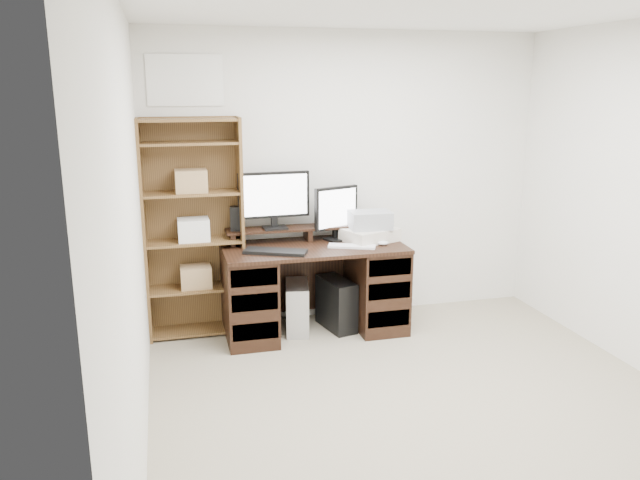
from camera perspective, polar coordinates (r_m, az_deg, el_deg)
name	(u,v)px	position (r m, az deg, el deg)	size (l,w,h in m)	color
room	(446,227)	(3.67, 11.45, 1.19)	(3.54, 4.04, 2.54)	#9E937B
desk	(314,287)	(5.27, -0.57, -4.32)	(1.50, 0.70, 0.75)	black
riser_shelf	(308,229)	(5.34, -1.11, 0.99)	(1.40, 0.22, 0.12)	black
monitor_wide	(274,197)	(5.21, -4.23, 3.93)	(0.60, 0.16, 0.48)	black
monitor_small	(336,211)	(5.31, 1.50, 2.66)	(0.41, 0.21, 0.46)	black
speaker	(235,219)	(5.20, -7.78, 1.96)	(0.08, 0.08, 0.20)	black
keyboard_black	(275,252)	(4.94, -4.09, -1.07)	(0.50, 0.17, 0.03)	black
keyboard_white	(352,246)	(5.12, 2.93, -0.58)	(0.39, 0.12, 0.02)	silver
mouse	(383,243)	(5.20, 5.80, -0.28)	(0.09, 0.06, 0.04)	silver
printer	(370,235)	(5.33, 4.57, 0.49)	(0.43, 0.32, 0.11)	beige
basket	(370,220)	(5.30, 4.59, 1.84)	(0.35, 0.25, 0.15)	#969AA0
tower_silver	(297,307)	(5.33, -2.11, -6.15)	(0.19, 0.42, 0.42)	#B7B9BE
tower_black	(336,304)	(5.38, 1.50, -5.85)	(0.28, 0.47, 0.44)	black
bookshelf	(193,227)	(5.20, -11.51, 1.19)	(0.80, 0.30, 1.80)	brown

